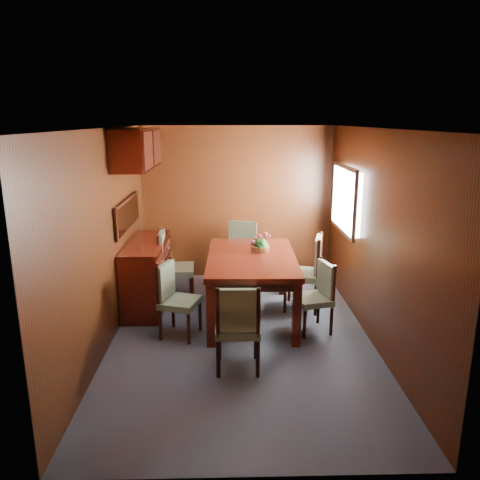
{
  "coord_description": "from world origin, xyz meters",
  "views": [
    {
      "loc": [
        -0.15,
        -5.07,
        2.5
      ],
      "look_at": [
        0.0,
        0.5,
        1.05
      ],
      "focal_mm": 35.0,
      "sensor_mm": 36.0,
      "label": 1
    }
  ],
  "objects_px": {
    "chair_head": "(238,323)",
    "dining_table": "(252,265)",
    "chair_left_near": "(174,295)",
    "sideboard": "(147,274)",
    "chair_right_near": "(318,293)",
    "flower_centerpiece": "(261,242)"
  },
  "relations": [
    {
      "from": "chair_head",
      "to": "dining_table",
      "type": "bearing_deg",
      "value": 82.03
    },
    {
      "from": "dining_table",
      "to": "chair_left_near",
      "type": "height_order",
      "value": "chair_left_near"
    },
    {
      "from": "sideboard",
      "to": "chair_head",
      "type": "relative_size",
      "value": 1.48
    },
    {
      "from": "dining_table",
      "to": "sideboard",
      "type": "bearing_deg",
      "value": 163.97
    },
    {
      "from": "chair_left_near",
      "to": "chair_right_near",
      "type": "bearing_deg",
      "value": 109.76
    },
    {
      "from": "chair_right_near",
      "to": "chair_head",
      "type": "bearing_deg",
      "value": 119.33
    },
    {
      "from": "sideboard",
      "to": "chair_left_near",
      "type": "height_order",
      "value": "sideboard"
    },
    {
      "from": "dining_table",
      "to": "chair_right_near",
      "type": "distance_m",
      "value": 0.91
    },
    {
      "from": "sideboard",
      "to": "chair_right_near",
      "type": "xyz_separation_m",
      "value": [
        2.17,
        -0.85,
        0.03
      ]
    },
    {
      "from": "chair_head",
      "to": "flower_centerpiece",
      "type": "xyz_separation_m",
      "value": [
        0.33,
        1.56,
        0.42
      ]
    },
    {
      "from": "sideboard",
      "to": "flower_centerpiece",
      "type": "height_order",
      "value": "flower_centerpiece"
    },
    {
      "from": "dining_table",
      "to": "chair_left_near",
      "type": "bearing_deg",
      "value": -150.65
    },
    {
      "from": "sideboard",
      "to": "chair_head",
      "type": "xyz_separation_m",
      "value": [
        1.19,
        -1.79,
        0.08
      ]
    },
    {
      "from": "dining_table",
      "to": "chair_head",
      "type": "relative_size",
      "value": 1.88
    },
    {
      "from": "chair_head",
      "to": "chair_right_near",
      "type": "bearing_deg",
      "value": 44.35
    },
    {
      "from": "flower_centerpiece",
      "to": "chair_left_near",
      "type": "bearing_deg",
      "value": -146.23
    },
    {
      "from": "sideboard",
      "to": "dining_table",
      "type": "height_order",
      "value": "sideboard"
    },
    {
      "from": "chair_left_near",
      "to": "flower_centerpiece",
      "type": "distance_m",
      "value": 1.34
    },
    {
      "from": "chair_left_near",
      "to": "chair_right_near",
      "type": "xyz_separation_m",
      "value": [
        1.7,
        0.08,
        -0.01
      ]
    },
    {
      "from": "sideboard",
      "to": "chair_head",
      "type": "height_order",
      "value": "chair_head"
    },
    {
      "from": "dining_table",
      "to": "chair_right_near",
      "type": "relative_size",
      "value": 2.05
    },
    {
      "from": "chair_head",
      "to": "flower_centerpiece",
      "type": "bearing_deg",
      "value": 78.65
    }
  ]
}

